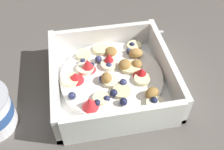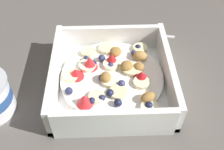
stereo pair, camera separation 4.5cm
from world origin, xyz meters
The scene contains 3 objects.
ground_plane centered at (0.00, 0.00, 0.00)m, with size 2.40×2.40×0.00m, color #56514C.
fruit_bowl centered at (0.00, -0.02, 0.02)m, with size 0.20×0.20×0.06m.
spoon centered at (0.15, -0.04, 0.00)m, with size 0.05×0.17×0.01m.
Camera 2 is at (-0.31, -0.01, 0.36)m, focal length 41.64 mm.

